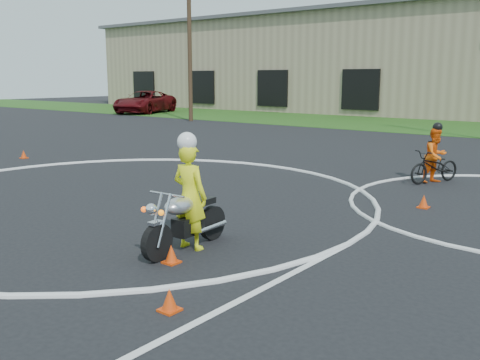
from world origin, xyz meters
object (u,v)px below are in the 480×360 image
Objects in this scene: rider_primary_grp at (190,193)px; pickup_grp at (145,102)px; primary_motorcycle at (185,220)px; rider_second_grp at (435,162)px.

pickup_grp is at bearing 135.87° from rider_primary_grp.
pickup_grp reaches higher than primary_motorcycle.
pickup_grp is at bearing 176.12° from rider_second_grp.
pickup_grp is at bearing 135.71° from primary_motorcycle.
rider_primary_grp is 1.09× the size of rider_second_grp.
primary_motorcycle is 36.37m from pickup_grp.
pickup_grp is (-27.67, 23.59, 0.38)m from primary_motorcycle.
primary_motorcycle is 0.29× the size of pickup_grp.
rider_second_grp is 0.26× the size of pickup_grp.
rider_primary_grp is at bearing -74.99° from rider_second_grp.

